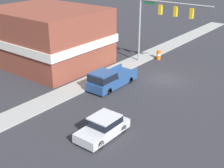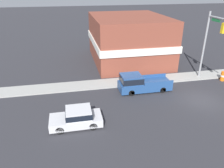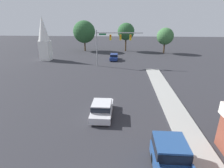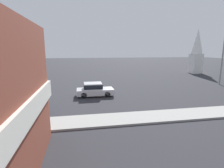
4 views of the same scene
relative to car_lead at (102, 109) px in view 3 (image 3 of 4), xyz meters
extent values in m
cylinder|color=gray|center=(-3.40, 19.71, 2.76)|extent=(0.22, 0.22, 7.11)
cylinder|color=gray|center=(1.08, 19.71, 5.81)|extent=(8.96, 0.18, 0.18)
cube|color=gold|center=(-0.66, 19.71, 4.95)|extent=(0.36, 0.36, 1.05)
sphere|color=red|center=(-0.66, 19.51, 5.26)|extent=(0.22, 0.22, 0.22)
cube|color=gold|center=(1.28, 19.71, 4.95)|extent=(0.36, 0.36, 1.05)
sphere|color=red|center=(1.28, 19.51, 5.26)|extent=(0.22, 0.22, 0.22)
cube|color=gold|center=(3.22, 19.71, 4.95)|extent=(0.36, 0.36, 1.05)
sphere|color=red|center=(3.22, 19.51, 5.26)|extent=(0.22, 0.22, 0.22)
cube|color=#196B38|center=(-2.20, 19.71, 5.52)|extent=(1.40, 0.04, 0.30)
cylinder|color=black|center=(-0.86, 1.42, -0.47)|extent=(0.22, 0.66, 0.66)
cylinder|color=black|center=(0.86, 1.42, -0.47)|extent=(0.22, 0.66, 0.66)
cylinder|color=black|center=(-0.86, -1.20, -0.47)|extent=(0.22, 0.66, 0.66)
cylinder|color=black|center=(0.86, -1.20, -0.47)|extent=(0.22, 0.66, 0.66)
cube|color=silver|center=(0.00, 0.11, -0.28)|extent=(1.95, 4.23, 0.67)
cube|color=silver|center=(0.00, -0.15, 0.40)|extent=(1.79, 2.03, 0.69)
cube|color=black|center=(0.00, -0.15, 0.40)|extent=(1.81, 2.11, 0.48)
cylinder|color=black|center=(-1.07, 27.07, -0.47)|extent=(0.22, 0.66, 0.66)
cylinder|color=black|center=(0.49, 27.07, -0.47)|extent=(0.22, 0.66, 0.66)
cylinder|color=black|center=(-1.07, 24.29, -0.47)|extent=(0.22, 0.66, 0.66)
cylinder|color=black|center=(0.49, 24.29, -0.47)|extent=(0.22, 0.66, 0.66)
cube|color=navy|center=(-0.29, 25.68, -0.27)|extent=(1.78, 4.48, 0.70)
cube|color=navy|center=(-0.29, 25.41, 0.38)|extent=(1.64, 2.15, 0.60)
cube|color=black|center=(-0.29, 25.41, 0.38)|extent=(1.66, 2.24, 0.42)
cylinder|color=black|center=(4.14, -5.83, -0.47)|extent=(0.22, 0.66, 0.66)
cylinder|color=black|center=(5.98, -5.83, -0.47)|extent=(0.22, 0.66, 0.66)
cube|color=navy|center=(5.06, -6.03, 0.68)|extent=(1.96, 2.14, 0.90)
cube|color=black|center=(5.06, -6.03, 0.68)|extent=(1.99, 2.22, 0.63)
cube|color=white|center=(-16.16, 24.44, 1.42)|extent=(2.29, 2.29, 4.43)
cone|color=white|center=(-16.16, 24.44, 6.33)|extent=(2.52, 2.52, 5.41)
cylinder|color=#4C3823|center=(-9.79, 37.69, 0.56)|extent=(0.44, 0.44, 2.71)
sphere|color=#28562D|center=(-9.79, 37.69, 4.81)|extent=(6.44, 6.44, 6.44)
cylinder|color=#4C3823|center=(2.50, 38.38, 0.94)|extent=(0.44, 0.44, 3.47)
sphere|color=#28562D|center=(2.50, 38.38, 4.90)|extent=(4.94, 4.94, 4.94)
cylinder|color=#4C3823|center=(13.30, 35.45, 0.51)|extent=(0.44, 0.44, 2.61)
sphere|color=#3D703D|center=(13.30, 35.45, 3.87)|extent=(4.57, 4.57, 4.57)
camera|label=1|loc=(-12.51, 14.96, 11.69)|focal=50.00mm
camera|label=2|loc=(-15.23, 0.21, 9.98)|focal=35.00mm
camera|label=3|loc=(2.02, -15.13, 8.21)|focal=28.00mm
camera|label=4|loc=(19.85, -1.47, 4.51)|focal=28.00mm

